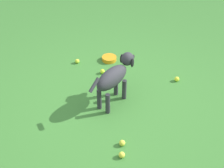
{
  "coord_description": "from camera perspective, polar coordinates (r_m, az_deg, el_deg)",
  "views": [
    {
      "loc": [
        1.26,
        2.37,
        2.42
      ],
      "look_at": [
        -0.04,
        -0.07,
        0.3
      ],
      "focal_mm": 46.96,
      "sensor_mm": 36.0,
      "label": 1
    }
  ],
  "objects": [
    {
      "name": "dog",
      "position": [
        3.47,
        0.5,
        1.51
      ],
      "size": [
        0.79,
        0.43,
        0.58
      ],
      "rotation": [
        0.0,
        0.0,
        3.58
      ],
      "color": "#2D2D33",
      "rests_on": "ground"
    },
    {
      "name": "ground",
      "position": [
        3.62,
        0.02,
        -4.53
      ],
      "size": [
        14.0,
        14.0,
        0.0
      ],
      "primitive_type": "plane",
      "color": "#38722D"
    },
    {
      "name": "tennis_ball_4",
      "position": [
        4.41,
        -6.8,
        4.43
      ],
      "size": [
        0.07,
        0.07,
        0.07
      ],
      "primitive_type": "sphere",
      "color": "#C4DD36",
      "rests_on": "ground"
    },
    {
      "name": "tennis_ball_3",
      "position": [
        3.07,
        1.91,
        -13.62
      ],
      "size": [
        0.07,
        0.07,
        0.07
      ],
      "primitive_type": "sphere",
      "color": "#CED13C",
      "rests_on": "ground"
    },
    {
      "name": "tennis_ball_1",
      "position": [
        4.16,
        -1.88,
        2.47
      ],
      "size": [
        0.07,
        0.07,
        0.07
      ],
      "primitive_type": "sphere",
      "color": "#C4DD2D",
      "rests_on": "ground"
    },
    {
      "name": "tennis_ball_0",
      "position": [
        4.11,
        12.52,
        0.95
      ],
      "size": [
        0.07,
        0.07,
        0.07
      ],
      "primitive_type": "sphere",
      "color": "yellow",
      "rests_on": "ground"
    },
    {
      "name": "water_bowl",
      "position": [
        4.45,
        -0.55,
        4.98
      ],
      "size": [
        0.22,
        0.22,
        0.06
      ],
      "primitive_type": "cylinder",
      "color": "orange",
      "rests_on": "ground"
    },
    {
      "name": "tennis_ball_2",
      "position": [
        3.17,
        2.0,
        -11.4
      ],
      "size": [
        0.07,
        0.07,
        0.07
      ],
      "primitive_type": "sphere",
      "color": "#CCD23D",
      "rests_on": "ground"
    }
  ]
}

